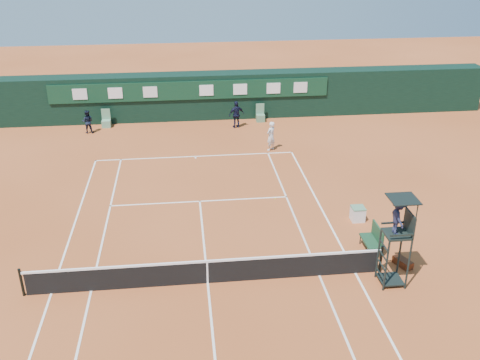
% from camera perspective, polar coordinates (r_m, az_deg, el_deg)
% --- Properties ---
extents(ground, '(90.00, 90.00, 0.00)m').
position_cam_1_polar(ground, '(19.65, -3.47, -10.91)').
color(ground, '#B7582B').
rests_on(ground, ground).
extents(court_lines, '(11.05, 23.85, 0.01)m').
position_cam_1_polar(court_lines, '(19.65, -3.47, -10.89)').
color(court_lines, white).
rests_on(court_lines, ground).
extents(tennis_net, '(12.90, 0.10, 1.10)m').
position_cam_1_polar(tennis_net, '(19.36, -3.50, -9.69)').
color(tennis_net, black).
rests_on(tennis_net, ground).
extents(back_wall, '(40.00, 1.65, 3.00)m').
position_cam_1_polar(back_wall, '(36.05, -5.26, 8.92)').
color(back_wall, black).
rests_on(back_wall, ground).
extents(linesman_chair_left, '(0.55, 0.50, 1.15)m').
position_cam_1_polar(linesman_chair_left, '(35.54, -14.07, 6.01)').
color(linesman_chair_left, '#639874').
rests_on(linesman_chair_left, ground).
extents(linesman_chair_right, '(0.55, 0.50, 1.15)m').
position_cam_1_polar(linesman_chair_right, '(35.57, 2.18, 6.78)').
color(linesman_chair_right, '#54815D').
rests_on(linesman_chair_right, ground).
extents(umpire_chair, '(0.96, 0.95, 3.42)m').
position_cam_1_polar(umpire_chair, '(19.07, 16.50, -4.47)').
color(umpire_chair, black).
rests_on(umpire_chair, ground).
extents(player_bench, '(0.56, 1.20, 1.10)m').
position_cam_1_polar(player_bench, '(21.70, 14.08, -6.01)').
color(player_bench, '#183C24').
rests_on(player_bench, ground).
extents(tennis_bag, '(0.62, 0.85, 0.29)m').
position_cam_1_polar(tennis_bag, '(21.33, 16.97, -8.42)').
color(tennis_bag, black).
rests_on(tennis_bag, ground).
extents(cooler, '(0.57, 0.57, 0.65)m').
position_cam_1_polar(cooler, '(23.87, 12.44, -3.52)').
color(cooler, silver).
rests_on(cooler, ground).
extents(tennis_ball, '(0.07, 0.07, 0.07)m').
position_cam_1_polar(tennis_ball, '(25.29, 3.80, -1.96)').
color(tennis_ball, '#C8E836').
rests_on(tennis_ball, ground).
extents(player, '(0.74, 0.72, 1.70)m').
position_cam_1_polar(player, '(30.62, 3.32, 4.70)').
color(player, silver).
rests_on(player, ground).
extents(ball_kid_left, '(0.74, 0.60, 1.46)m').
position_cam_1_polar(ball_kid_left, '(34.63, -15.95, 6.01)').
color(ball_kid_left, black).
rests_on(ball_kid_left, ground).
extents(ball_kid_right, '(1.10, 0.69, 1.74)m').
position_cam_1_polar(ball_kid_right, '(34.19, -0.37, 7.00)').
color(ball_kid_right, black).
rests_on(ball_kid_right, ground).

